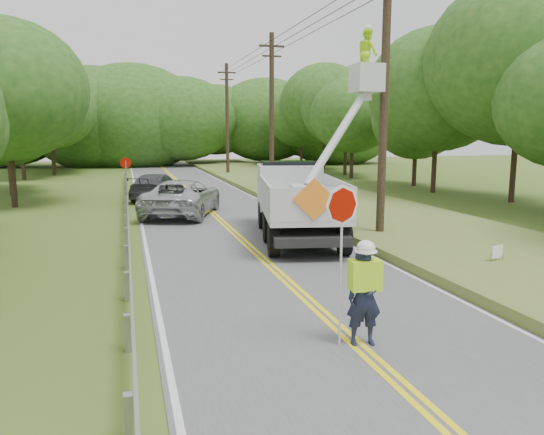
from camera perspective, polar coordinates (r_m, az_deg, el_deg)
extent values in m
plane|color=#45601D|center=(10.05, 9.51, -13.87)|extent=(140.00, 140.00, 0.00)
cube|color=#515153|center=(23.03, -5.36, -0.58)|extent=(7.20, 96.00, 0.02)
cube|color=yellow|center=(23.01, -5.60, -0.56)|extent=(0.12, 96.00, 0.00)
cube|color=yellow|center=(23.04, -5.11, -0.53)|extent=(0.12, 96.00, 0.00)
cube|color=silver|center=(22.68, -13.96, -0.93)|extent=(0.12, 96.00, 0.00)
cube|color=silver|center=(23.87, 2.82, -0.17)|extent=(0.12, 96.00, 0.00)
cube|color=#95979D|center=(7.28, -15.32, -20.51)|extent=(0.12, 0.14, 0.70)
cube|color=#95979D|center=(10.00, -15.46, -12.04)|extent=(0.12, 0.14, 0.70)
cube|color=#95979D|center=(12.85, -15.53, -7.25)|extent=(0.12, 0.14, 0.70)
cube|color=#95979D|center=(15.75, -15.58, -4.21)|extent=(0.12, 0.14, 0.70)
cube|color=#95979D|center=(18.68, -15.61, -2.13)|extent=(0.12, 0.14, 0.70)
cube|color=#95979D|center=(21.64, -15.63, -0.61)|extent=(0.12, 0.14, 0.70)
cube|color=#95979D|center=(24.60, -15.65, 0.55)|extent=(0.12, 0.14, 0.70)
cube|color=#95979D|center=(27.57, -15.66, 1.45)|extent=(0.12, 0.14, 0.70)
cube|color=#95979D|center=(30.55, -15.67, 2.18)|extent=(0.12, 0.14, 0.70)
cube|color=#95979D|center=(33.53, -15.68, 2.78)|extent=(0.12, 0.14, 0.70)
cube|color=#95979D|center=(36.51, -15.69, 3.28)|extent=(0.12, 0.14, 0.70)
cube|color=#95979D|center=(39.50, -15.70, 3.71)|extent=(0.12, 0.14, 0.70)
cube|color=#95979D|center=(42.49, -15.70, 4.07)|extent=(0.12, 0.14, 0.70)
cube|color=#95979D|center=(45.48, -15.71, 4.39)|extent=(0.12, 0.14, 0.70)
cube|color=#95979D|center=(23.57, -15.43, 0.81)|extent=(0.05, 48.00, 0.34)
cylinder|color=black|center=(19.56, 12.11, 12.20)|extent=(0.30, 0.30, 10.00)
cylinder|color=black|center=(33.58, -0.03, 11.08)|extent=(0.30, 0.30, 10.00)
cube|color=black|center=(33.98, -0.03, 18.18)|extent=(1.60, 0.12, 0.12)
cube|color=black|center=(33.89, -0.03, 17.17)|extent=(1.20, 0.10, 0.10)
cylinder|color=black|center=(48.20, -4.90, 10.49)|extent=(0.30, 0.30, 10.00)
cube|color=black|center=(48.47, -4.97, 15.46)|extent=(1.60, 0.12, 0.12)
cube|color=black|center=(48.41, -4.96, 14.75)|extent=(1.20, 0.10, 0.10)
cylinder|color=black|center=(27.63, 2.32, 20.04)|extent=(0.03, 43.00, 0.03)
cylinder|color=black|center=(27.85, 3.78, 19.94)|extent=(0.03, 43.00, 0.03)
cylinder|color=black|center=(28.08, 5.22, 19.83)|extent=(0.03, 43.00, 0.03)
cube|color=olive|center=(25.23, 10.71, 0.48)|extent=(7.00, 96.00, 0.30)
cylinder|color=#332319|center=(30.82, -26.42, 4.27)|extent=(0.32, 0.32, 3.54)
ellipsoid|color=#214B16|center=(30.82, -27.00, 12.29)|extent=(8.25, 8.25, 7.26)
cylinder|color=#332319|center=(36.76, -26.55, 4.33)|extent=(0.32, 0.32, 2.80)
ellipsoid|color=#214B16|center=(36.68, -26.94, 9.66)|extent=(6.53, 6.53, 5.74)
cylinder|color=#332319|center=(40.43, -26.58, 4.41)|extent=(0.32, 0.32, 2.40)
ellipsoid|color=#214B16|center=(40.34, -26.89, 8.57)|extent=(5.61, 5.61, 4.94)
cylinder|color=#332319|center=(48.50, -25.50, 5.58)|extent=(0.32, 0.32, 3.16)
ellipsoid|color=#214B16|center=(48.47, -25.82, 10.12)|extent=(7.36, 7.36, 6.48)
cylinder|color=#332319|center=(52.71, -22.75, 6.17)|extent=(0.32, 0.32, 3.50)
ellipsoid|color=#214B16|center=(52.70, -23.04, 10.81)|extent=(8.17, 8.17, 7.19)
cylinder|color=#332319|center=(56.72, -22.69, 6.43)|extent=(0.32, 0.32, 3.68)
ellipsoid|color=#214B16|center=(56.73, -22.98, 10.97)|extent=(8.60, 8.60, 7.56)
cylinder|color=#332319|center=(32.58, 24.84, 5.46)|extent=(0.32, 0.32, 4.51)
ellipsoid|color=#214B16|center=(32.76, 25.52, 15.10)|extent=(10.52, 10.52, 9.25)
cylinder|color=#332319|center=(36.16, 17.26, 5.67)|extent=(0.32, 0.32, 3.86)
ellipsoid|color=#214B16|center=(36.20, 17.62, 13.13)|extent=(9.00, 9.00, 7.92)
cylinder|color=#332319|center=(40.30, 15.26, 5.34)|extent=(0.32, 0.32, 2.81)
ellipsoid|color=#214B16|center=(40.23, 15.47, 10.23)|extent=(6.57, 6.57, 5.78)
cylinder|color=#332319|center=(45.83, 8.67, 6.19)|extent=(0.32, 0.32, 3.13)
ellipsoid|color=#214B16|center=(45.79, 8.79, 10.98)|extent=(7.31, 7.31, 6.44)
cylinder|color=#332319|center=(49.30, 7.98, 6.67)|extent=(0.32, 0.32, 3.57)
ellipsoid|color=#214B16|center=(49.31, 8.10, 11.74)|extent=(8.33, 8.33, 7.33)
cylinder|color=#332319|center=(56.06, 5.67, 7.24)|extent=(0.32, 0.32, 4.02)
ellipsoid|color=#214B16|center=(56.11, 5.75, 12.26)|extent=(9.38, 9.38, 8.26)
cylinder|color=#332319|center=(58.93, 3.22, 6.99)|extent=(0.32, 0.32, 3.24)
ellipsoid|color=#214B16|center=(58.91, 3.26, 10.83)|extent=(7.55, 7.55, 6.65)
ellipsoid|color=#214B16|center=(67.57, -27.11, 9.58)|extent=(14.51, 10.88, 10.88)
ellipsoid|color=#214B16|center=(66.14, -23.01, 9.89)|extent=(9.88, 7.41, 7.41)
ellipsoid|color=#214B16|center=(64.85, -18.82, 10.15)|extent=(16.05, 12.04, 12.04)
ellipsoid|color=#214B16|center=(64.51, -14.93, 10.34)|extent=(17.08, 12.81, 12.81)
ellipsoid|color=#214B16|center=(63.09, -9.87, 10.54)|extent=(13.07, 9.80, 9.80)
ellipsoid|color=#214B16|center=(67.07, -6.19, 10.54)|extent=(11.67, 8.75, 8.75)
ellipsoid|color=#214B16|center=(67.64, -0.58, 10.58)|extent=(14.04, 10.53, 10.53)
ellipsoid|color=#214B16|center=(67.92, 2.87, 10.56)|extent=(12.13, 9.10, 9.10)
ellipsoid|color=#214B16|center=(67.68, 7.26, 10.50)|extent=(15.94, 11.96, 11.96)
imported|color=#191E33|center=(9.88, 10.04, -8.50)|extent=(0.71, 0.50, 1.83)
cube|color=#ACE019|center=(9.76, 10.11, -6.17)|extent=(0.59, 0.40, 0.56)
ellipsoid|color=white|center=(9.64, 10.19, -3.24)|extent=(0.34, 0.34, 0.27)
cylinder|color=#B7B7B7|center=(9.68, 7.48, -6.54)|extent=(0.04, 0.04, 2.57)
cylinder|color=#930B00|center=(9.41, 7.65, 1.37)|extent=(0.71, 0.24, 0.73)
cylinder|color=black|center=(16.58, 0.18, -2.44)|extent=(0.54, 1.14, 1.09)
cylinder|color=black|center=(16.92, 7.89, -2.28)|extent=(0.54, 1.14, 1.09)
cylinder|color=black|center=(18.80, -0.42, -1.04)|extent=(0.54, 1.14, 1.09)
cylinder|color=black|center=(19.11, 6.40, -0.93)|extent=(0.54, 1.14, 1.09)
cylinder|color=black|center=(21.60, -1.00, 0.30)|extent=(0.54, 1.14, 1.09)
cylinder|color=black|center=(21.87, 4.96, 0.38)|extent=(0.54, 1.14, 1.09)
cube|color=black|center=(19.24, 2.88, -0.57)|extent=(3.71, 7.60, 0.28)
cube|color=#B9BCBD|center=(18.37, 3.23, 0.75)|extent=(3.55, 5.63, 0.25)
cube|color=#B9BCBD|center=(18.16, -0.78, 2.48)|extent=(1.05, 5.15, 1.02)
cube|color=#B9BCBD|center=(18.52, 7.19, 2.54)|extent=(1.05, 5.15, 1.02)
cube|color=#B9BCBD|center=(15.75, 4.56, 1.41)|extent=(2.58, 0.56, 1.02)
cube|color=#B9BCBD|center=(22.14, 1.84, 3.10)|extent=(2.92, 2.60, 2.05)
cube|color=black|center=(22.30, 1.78, 5.05)|extent=(2.51, 1.88, 0.85)
cube|color=#B9BCBD|center=(17.07, 3.83, 2.02)|extent=(1.20, 1.20, 0.91)
cube|color=#B9BCBD|center=(19.31, 10.29, 14.69)|extent=(0.97, 0.97, 0.97)
imported|color=#ACE019|center=(19.42, 10.36, 17.21)|extent=(0.62, 0.80, 1.65)
cube|color=orange|center=(15.65, 4.61, 1.99)|extent=(1.27, 0.28, 1.29)
imported|color=#B8BBBF|center=(25.30, -9.74, 2.19)|extent=(4.74, 6.74, 1.71)
imported|color=#3D4047|center=(31.65, -12.47, 3.33)|extent=(3.75, 5.65, 1.52)
cylinder|color=#95979D|center=(27.65, -15.55, 3.38)|extent=(0.06, 0.06, 2.52)
cylinder|color=#930B00|center=(27.56, -15.65, 5.75)|extent=(0.57, 0.13, 0.57)
cube|color=white|center=(16.28, 23.34, -3.44)|extent=(0.49, 0.20, 0.36)
cylinder|color=#95979D|center=(16.22, 22.71, -4.55)|extent=(0.02, 0.02, 0.51)
cylinder|color=#95979D|center=(16.48, 23.83, -4.42)|extent=(0.02, 0.02, 0.51)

